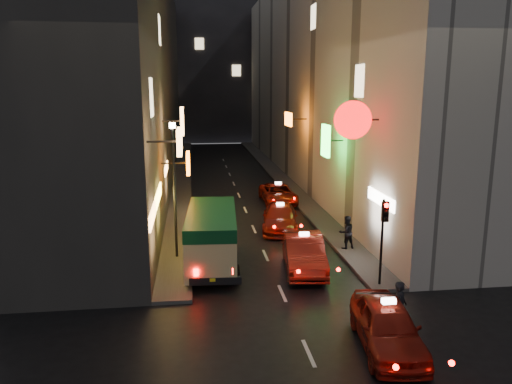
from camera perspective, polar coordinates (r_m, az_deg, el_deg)
name	(u,v)px	position (r m, az deg, el deg)	size (l,w,h in m)	color
building_left	(134,73)	(43.75, -13.80, 13.08)	(7.50, 52.00, 18.00)	#33312E
building_right	(321,73)	(44.96, 7.49, 13.28)	(8.05, 52.00, 18.00)	#B6AFA6
building_far	(213,64)	(75.63, -4.95, 14.33)	(30.00, 10.00, 22.00)	#36363B
sidewalk_left	(183,177)	(44.22, -8.39, 1.65)	(1.50, 52.00, 0.15)	#494744
sidewalk_right	(278,175)	(44.86, 2.54, 1.92)	(1.50, 52.00, 0.15)	#494744
minibus	(212,232)	(22.21, -5.08, -4.60)	(2.47, 6.10, 2.57)	#D0BE82
taxi_near	(387,322)	(16.33, 14.80, -14.20)	(2.84, 5.63, 1.89)	maroon
taxi_second	(304,250)	(22.15, 5.50, -6.62)	(2.95, 5.89, 1.97)	maroon
taxi_third	(280,216)	(28.15, 2.77, -2.70)	(2.90, 5.33, 1.78)	maroon
taxi_far	(278,192)	(34.50, 2.55, -0.01)	(2.05, 4.82, 1.69)	maroon
pedestrian_crossing	(400,303)	(17.44, 16.17, -12.10)	(0.65, 0.42, 1.96)	black
pedestrian_sidewalk	(346,230)	(24.77, 10.29, -4.31)	(0.70, 0.44, 1.85)	black
traffic_light	(384,224)	(20.13, 14.42, -3.57)	(0.26, 0.43, 3.50)	black
lamp_post	(174,181)	(22.91, -9.32, 1.21)	(0.28, 0.28, 6.22)	black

